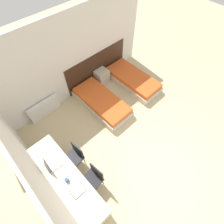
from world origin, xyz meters
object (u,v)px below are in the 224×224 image
at_px(bed_near_door, 133,80).
at_px(chair_near_notebook, 93,178).
at_px(nightstand, 102,77).
at_px(bed_near_window, 102,102).
at_px(chair_near_laptop, 74,156).
at_px(laptop, 51,166).

height_order(bed_near_door, chair_near_notebook, chair_near_notebook).
relative_size(nightstand, chair_near_notebook, 0.59).
relative_size(bed_near_window, chair_near_laptop, 2.39).
distance_m(bed_near_window, laptop, 2.59).
relative_size(bed_near_window, laptop, 6.38).
distance_m(chair_near_laptop, chair_near_notebook, 0.72).
height_order(bed_near_door, chair_near_laptop, chair_near_laptop).
bearing_deg(chair_near_laptop, nightstand, 29.65).
distance_m(bed_near_window, chair_near_laptop, 2.06).
xyz_separation_m(chair_near_laptop, chair_near_notebook, (0.00, -0.72, 0.00)).
bearing_deg(bed_near_window, bed_near_door, 0.00).
height_order(chair_near_laptop, laptop, laptop).
height_order(bed_near_window, chair_near_laptop, chair_near_laptop).
relative_size(chair_near_laptop, chair_near_notebook, 1.00).
xyz_separation_m(bed_near_door, laptop, (-3.80, -0.98, 0.65)).
bearing_deg(bed_near_door, chair_near_notebook, -152.05).
distance_m(chair_near_laptop, laptop, 0.63).
bearing_deg(bed_near_door, chair_near_laptop, -162.82).
distance_m(bed_near_door, chair_near_notebook, 3.71).
bearing_deg(chair_near_notebook, bed_near_window, 38.27).
bearing_deg(bed_near_window, nightstand, 47.67).
bearing_deg(laptop, nightstand, 32.64).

